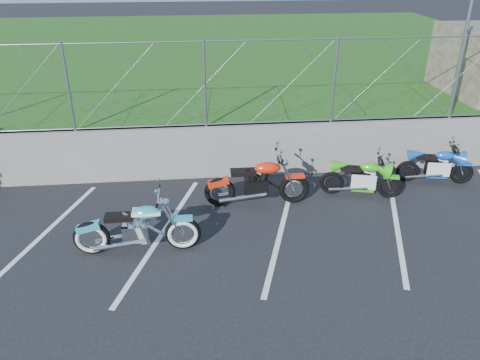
{
  "coord_description": "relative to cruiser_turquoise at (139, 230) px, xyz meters",
  "views": [
    {
      "loc": [
        0.73,
        -6.93,
        5.09
      ],
      "look_at": [
        1.57,
        1.3,
        0.95
      ],
      "focal_mm": 35.0,
      "sensor_mm": 36.0,
      "label": 1
    }
  ],
  "objects": [
    {
      "name": "chain_link_fence",
      "position": [
        0.38,
        3.06,
        1.84
      ],
      "size": [
        28.0,
        0.03,
        2.0
      ],
      "color": "gray",
      "rests_on": "retaining_wall"
    },
    {
      "name": "parking_lines",
      "position": [
        1.58,
        0.56,
        -0.46
      ],
      "size": [
        18.29,
        4.31,
        0.01
      ],
      "color": "silver",
      "rests_on": "ground"
    },
    {
      "name": "sign_pole",
      "position": [
        7.58,
        3.46,
        2.34
      ],
      "size": [
        0.08,
        0.08,
        3.0
      ],
      "primitive_type": "cylinder",
      "color": "gray",
      "rests_on": "grass_field"
    },
    {
      "name": "ground",
      "position": [
        0.38,
        -0.44,
        -0.46
      ],
      "size": [
        90.0,
        90.0,
        0.0
      ],
      "primitive_type": "plane",
      "color": "black",
      "rests_on": "ground"
    },
    {
      "name": "naked_orange",
      "position": [
        2.43,
        1.53,
        0.03
      ],
      "size": [
        2.3,
        0.78,
        1.15
      ],
      "rotation": [
        0.0,
        0.0,
        -0.01
      ],
      "color": "black",
      "rests_on": "ground"
    },
    {
      "name": "cruiser_turquoise",
      "position": [
        0.0,
        0.0,
        0.0
      ],
      "size": [
        2.33,
        0.74,
        1.16
      ],
      "rotation": [
        0.0,
        0.0,
        -0.01
      ],
      "color": "black",
      "rests_on": "ground"
    },
    {
      "name": "grass_field",
      "position": [
        0.38,
        13.06,
        0.19
      ],
      "size": [
        30.0,
        20.0,
        1.3
      ],
      "primitive_type": "cube",
      "color": "#1B4612",
      "rests_on": "ground"
    },
    {
      "name": "sportbike_blue",
      "position": [
        6.77,
        2.16,
        -0.06
      ],
      "size": [
        1.78,
        0.63,
        0.93
      ],
      "rotation": [
        0.0,
        0.0,
        -0.2
      ],
      "color": "black",
      "rests_on": "ground"
    },
    {
      "name": "sportbike_green",
      "position": [
        4.79,
        1.68,
        -0.06
      ],
      "size": [
        1.79,
        0.69,
        0.95
      ],
      "rotation": [
        0.0,
        0.0,
        -0.26
      ],
      "color": "black",
      "rests_on": "ground"
    },
    {
      "name": "retaining_wall",
      "position": [
        0.38,
        3.06,
        0.19
      ],
      "size": [
        30.0,
        0.22,
        1.3
      ],
      "primitive_type": "cube",
      "color": "#63635F",
      "rests_on": "ground"
    }
  ]
}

